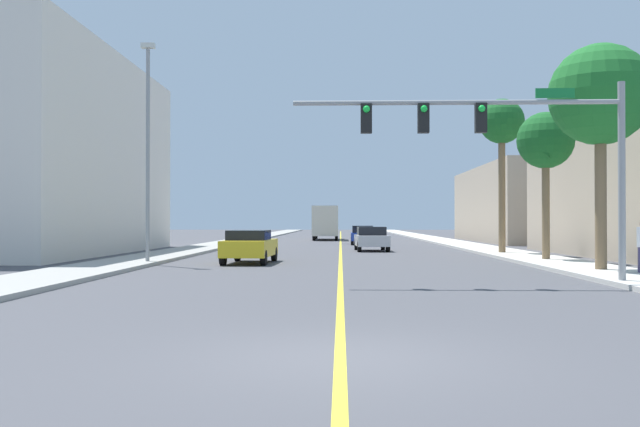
% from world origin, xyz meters
% --- Properties ---
extents(ground, '(192.00, 192.00, 0.00)m').
position_xyz_m(ground, '(0.00, 42.00, 0.00)').
color(ground, '#47474C').
extents(sidewalk_left, '(2.96, 168.00, 0.15)m').
position_xyz_m(sidewalk_left, '(-9.03, 42.00, 0.07)').
color(sidewalk_left, '#9E9B93').
rests_on(sidewalk_left, ground).
extents(sidewalk_right, '(2.96, 168.00, 0.15)m').
position_xyz_m(sidewalk_right, '(9.03, 42.00, 0.07)').
color(sidewalk_right, beige).
rests_on(sidewalk_right, ground).
extents(lane_marking_center, '(0.16, 144.00, 0.01)m').
position_xyz_m(lane_marking_center, '(0.00, 42.00, 0.00)').
color(lane_marking_center, yellow).
rests_on(lane_marking_center, ground).
extents(building_right_far, '(12.08, 23.40, 6.65)m').
position_xyz_m(building_right_far, '(18.26, 53.19, 3.33)').
color(building_right_far, tan).
rests_on(building_right_far, ground).
extents(traffic_signal_mast, '(9.40, 0.36, 5.62)m').
position_xyz_m(traffic_signal_mast, '(4.68, 10.48, 4.27)').
color(traffic_signal_mast, gray).
rests_on(traffic_signal_mast, sidewalk_right).
extents(street_lamp, '(0.56, 0.28, 9.11)m').
position_xyz_m(street_lamp, '(-8.05, 19.29, 5.14)').
color(street_lamp, gray).
rests_on(street_lamp, sidewalk_left).
extents(palm_near, '(3.52, 3.52, 7.84)m').
position_xyz_m(palm_near, '(9.04, 14.98, 6.16)').
color(palm_near, brown).
rests_on(palm_near, sidewalk_right).
extents(palm_mid, '(2.50, 2.50, 6.50)m').
position_xyz_m(palm_mid, '(9.07, 21.46, 5.29)').
color(palm_mid, brown).
rests_on(palm_mid, sidewalk_right).
extents(palm_far, '(2.41, 2.41, 8.24)m').
position_xyz_m(palm_far, '(8.65, 27.96, 6.96)').
color(palm_far, brown).
rests_on(palm_far, sidewalk_right).
extents(car_blue, '(1.87, 4.38, 1.46)m').
position_xyz_m(car_blue, '(1.71, 44.47, 0.75)').
color(car_blue, '#1E389E').
rests_on(car_blue, ground).
extents(car_yellow, '(2.05, 4.33, 1.43)m').
position_xyz_m(car_yellow, '(-3.92, 20.41, 0.75)').
color(car_yellow, gold).
rests_on(car_yellow, ground).
extents(car_silver, '(2.04, 4.17, 1.47)m').
position_xyz_m(car_silver, '(1.89, 32.86, 0.76)').
color(car_silver, '#BCBCC1').
rests_on(car_silver, ground).
extents(delivery_truck, '(2.43, 9.00, 3.24)m').
position_xyz_m(delivery_truck, '(-1.44, 57.47, 1.72)').
color(delivery_truck, silver).
rests_on(delivery_truck, ground).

